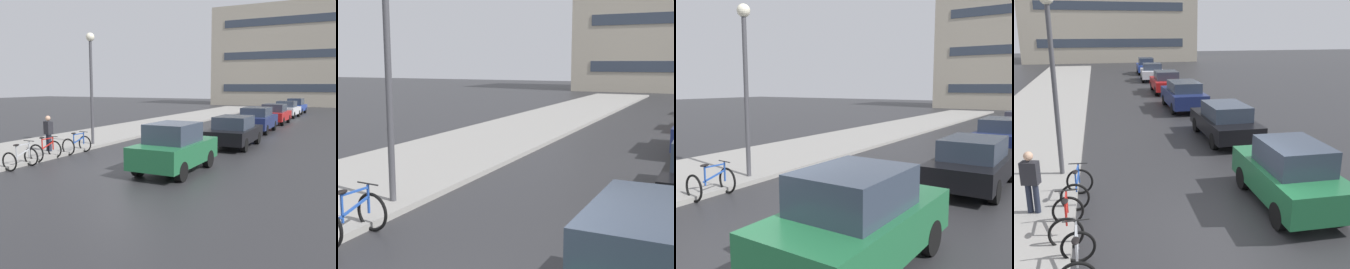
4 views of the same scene
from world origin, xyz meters
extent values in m
cube|color=gray|center=(-6.00, 10.00, 0.07)|extent=(4.80, 60.00, 0.14)
torus|color=black|center=(-3.53, 2.49, 0.37)|extent=(0.74, 0.12, 0.74)
cube|color=#234CA8|center=(-3.58, 1.80, 0.63)|extent=(0.04, 0.04, 0.52)
cube|color=#234CA8|center=(-3.53, 2.41, 0.64)|extent=(0.04, 0.04, 0.54)
cube|color=#234CA8|center=(-3.56, 2.11, 0.86)|extent=(0.08, 0.61, 0.04)
cube|color=#234CA8|center=(-3.56, 2.08, 0.58)|extent=(0.09, 0.70, 0.25)
ellipsoid|color=black|center=(-3.58, 1.80, 0.92)|extent=(0.16, 0.27, 0.07)
cylinder|color=black|center=(-3.53, 2.41, 0.93)|extent=(0.50, 0.07, 0.03)
cube|color=#2D3847|center=(1.79, 0.55, 1.39)|extent=(1.48, 1.89, 0.66)
cylinder|color=black|center=(1.32, 5.54, 0.32)|extent=(0.22, 0.64, 0.64)
cylinder|color=#424247|center=(-4.11, 3.84, 2.55)|extent=(0.14, 0.14, 5.11)
camera|label=1|loc=(7.14, -10.90, 2.98)|focal=40.00mm
camera|label=2|loc=(2.19, -4.05, 3.12)|focal=50.00mm
camera|label=3|loc=(4.75, -4.38, 3.01)|focal=40.00mm
camera|label=4|loc=(-2.86, -7.49, 4.43)|focal=40.00mm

